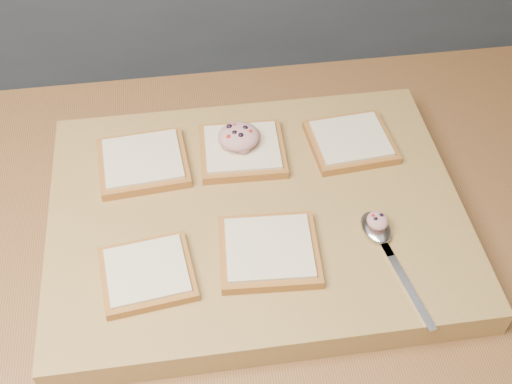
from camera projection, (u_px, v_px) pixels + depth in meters
cutting_board at (256, 216)px, 0.88m from camera, size 0.55×0.42×0.04m
bread_far_left at (143, 162)px, 0.90m from camera, size 0.13×0.12×0.02m
bread_far_center at (242, 150)px, 0.92m from camera, size 0.12×0.11×0.02m
bread_far_right at (351, 141)px, 0.93m from camera, size 0.12×0.12×0.02m
bread_near_left at (147, 273)px, 0.78m from camera, size 0.12×0.11×0.02m
bread_near_center at (269, 251)px, 0.80m from camera, size 0.13×0.12×0.02m
tuna_salad_dollop at (239, 136)px, 0.90m from camera, size 0.06×0.06×0.03m
spoon at (380, 235)px, 0.82m from camera, size 0.05×0.18×0.01m
spoon_salad at (378, 220)px, 0.82m from camera, size 0.03×0.03×0.02m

